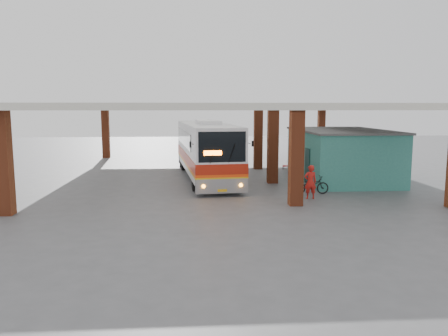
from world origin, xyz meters
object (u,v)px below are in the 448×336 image
object	(u,v)px
motorcycle	(311,185)
red_chair	(287,164)
pedestrian	(310,182)
coach_bus	(206,149)

from	to	relation	value
motorcycle	red_chair	world-z (taller)	motorcycle
motorcycle	pedestrian	bearing A→B (deg)	162.61
coach_bus	red_chair	size ratio (longest dim) A/B	14.79
motorcycle	pedestrian	xyz separation A→B (m)	(-0.36, -1.14, 0.36)
coach_bus	red_chair	world-z (taller)	coach_bus
coach_bus	motorcycle	bearing A→B (deg)	-52.68
coach_bus	motorcycle	world-z (taller)	coach_bus
motorcycle	coach_bus	bearing A→B (deg)	43.16
coach_bus	red_chair	bearing A→B (deg)	23.97
pedestrian	red_chair	size ratio (longest dim) A/B	1.93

